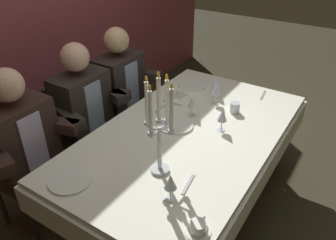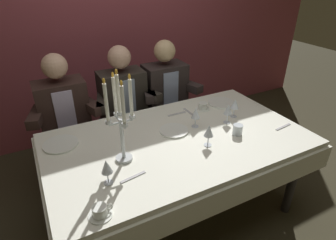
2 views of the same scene
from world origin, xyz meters
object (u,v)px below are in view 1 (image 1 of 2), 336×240
at_px(wine_glass_4, 216,91).
at_px(dinner_plate_1, 70,180).
at_px(seated_diner_1, 82,106).
at_px(coffee_cup_0, 181,93).
at_px(seated_diner_0, 21,140).
at_px(candelabra, 159,128).
at_px(wine_glass_1, 216,84).
at_px(wine_glass_3, 171,182).
at_px(dinner_plate_0, 192,85).
at_px(seated_diner_2, 120,84).
at_px(dinner_plate_2, 177,126).
at_px(dining_table, 188,146).
at_px(coffee_cup_1, 198,228).
at_px(wine_glass_0, 222,116).
at_px(wine_glass_2, 192,102).
at_px(water_tumbler_0, 235,108).

bearing_deg(wine_glass_4, dinner_plate_1, 167.20).
bearing_deg(seated_diner_1, coffee_cup_0, -46.56).
xyz_separation_m(seated_diner_0, seated_diner_1, (0.55, 0.00, 0.00)).
distance_m(dinner_plate_1, wine_glass_4, 1.28).
xyz_separation_m(wine_glass_4, seated_diner_0, (-1.14, 0.87, -0.12)).
height_order(candelabra, seated_diner_1, candelabra).
bearing_deg(wine_glass_1, wine_glass_3, -165.04).
bearing_deg(dinner_plate_0, wine_glass_3, -155.41).
xyz_separation_m(candelabra, seated_diner_2, (0.78, 0.95, -0.30)).
distance_m(dinner_plate_2, coffee_cup_0, 0.46).
bearing_deg(dinner_plate_1, wine_glass_4, -12.80).
bearing_deg(dinner_plate_0, dining_table, -152.71).
bearing_deg(coffee_cup_1, dining_table, 32.81).
bearing_deg(wine_glass_0, coffee_cup_1, -161.88).
height_order(dinner_plate_0, coffee_cup_1, coffee_cup_1).
relative_size(wine_glass_4, coffee_cup_0, 1.24).
height_order(dinner_plate_0, wine_glass_2, wine_glass_2).
xyz_separation_m(dinner_plate_0, wine_glass_0, (-0.50, -0.51, 0.11)).
bearing_deg(dining_table, dinner_plate_1, 159.00).
bearing_deg(coffee_cup_1, dinner_plate_0, 30.27).
height_order(dinner_plate_1, seated_diner_0, seated_diner_0).
relative_size(dinner_plate_0, seated_diner_2, 0.20).
relative_size(dinner_plate_0, water_tumbler_0, 3.03).
bearing_deg(wine_glass_4, dining_table, -177.68).
bearing_deg(coffee_cup_0, candelabra, -156.54).
xyz_separation_m(seated_diner_0, seated_diner_2, (1.01, 0.00, 0.00)).
bearing_deg(seated_diner_1, water_tumbler_0, -62.72).
relative_size(dinner_plate_1, wine_glass_2, 1.49).
relative_size(water_tumbler_0, coffee_cup_0, 0.61).
xyz_separation_m(wine_glass_0, water_tumbler_0, (0.28, 0.02, -0.07)).
relative_size(dining_table, dinner_plate_2, 8.78).
distance_m(dinner_plate_2, coffee_cup_1, 0.91).
distance_m(wine_glass_4, coffee_cup_1, 1.27).
bearing_deg(dinner_plate_0, seated_diner_1, 143.92).
bearing_deg(seated_diner_1, wine_glass_2, -68.28).
bearing_deg(coffee_cup_1, wine_glass_4, 22.17).
distance_m(candelabra, wine_glass_4, 0.93).
height_order(dinner_plate_1, seated_diner_1, seated_diner_1).
height_order(wine_glass_0, coffee_cup_1, wine_glass_0).
bearing_deg(dining_table, coffee_cup_0, 36.29).
xyz_separation_m(candelabra, wine_glass_3, (-0.16, -0.17, -0.18)).
bearing_deg(seated_diner_2, wine_glass_2, -99.69).
bearing_deg(dinner_plate_1, dinner_plate_0, 1.14).
distance_m(dinner_plate_2, water_tumbler_0, 0.48).
relative_size(wine_glass_3, seated_diner_0, 0.13).
relative_size(dining_table, water_tumbler_0, 24.13).
bearing_deg(dining_table, seated_diner_2, 69.27).
height_order(dinner_plate_2, wine_glass_4, wine_glass_4).
bearing_deg(candelabra, wine_glass_2, 13.05).
xyz_separation_m(candelabra, seated_diner_1, (0.32, 0.95, -0.30)).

